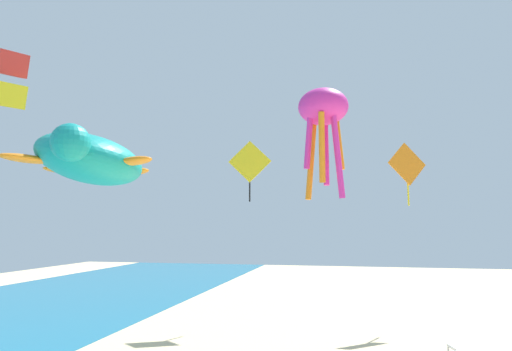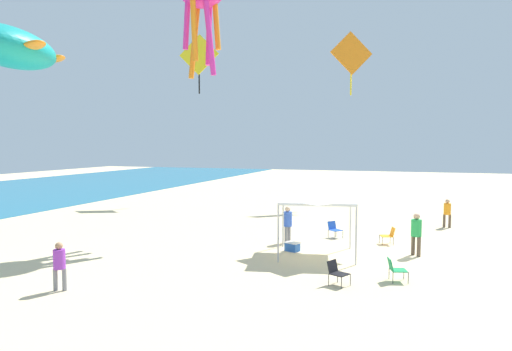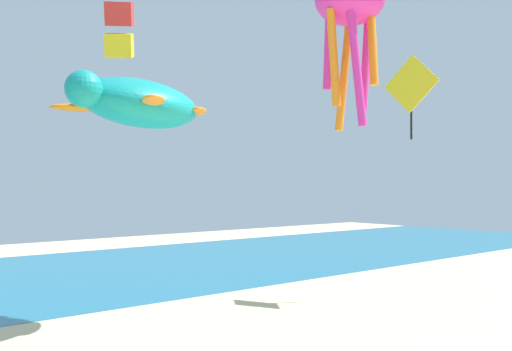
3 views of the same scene
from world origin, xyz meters
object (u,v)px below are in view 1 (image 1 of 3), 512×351
object	(u,v)px
canopy_tent	(509,351)
kite_octopus_magenta	(323,113)
kite_turtle_teal	(90,160)
kite_diamond_orange	(407,166)
kite_diamond_yellow	(250,164)
kite_box_red	(10,79)

from	to	relation	value
canopy_tent	kite_octopus_magenta	size ratio (longest dim) A/B	0.70
canopy_tent	kite_turtle_teal	bearing A→B (deg)	89.30
kite_octopus_magenta	kite_diamond_orange	distance (m)	16.10
canopy_tent	kite_diamond_yellow	xyz separation A→B (m)	(15.36, 13.00, 9.40)
kite_box_red	kite_diamond_orange	xyz separation A→B (m)	(14.58, -23.49, -3.71)
canopy_tent	kite_diamond_orange	world-z (taller)	kite_diamond_orange
kite_box_red	kite_octopus_magenta	bearing A→B (deg)	122.63
kite_diamond_yellow	kite_octopus_magenta	xyz separation A→B (m)	(-12.98, -6.50, 0.33)
kite_diamond_yellow	kite_turtle_teal	distance (m)	15.83
kite_turtle_teal	kite_diamond_orange	bearing A→B (deg)	116.29
kite_box_red	kite_octopus_magenta	distance (m)	18.10
kite_box_red	kite_turtle_teal	distance (m)	9.29
kite_diamond_yellow	kite_octopus_magenta	world-z (taller)	kite_diamond_yellow
kite_diamond_yellow	kite_octopus_magenta	bearing A→B (deg)	102.76
kite_box_red	kite_turtle_teal	bearing A→B (deg)	103.85
kite_turtle_teal	kite_diamond_orange	distance (m)	23.81
kite_diamond_yellow	kite_turtle_teal	bearing A→B (deg)	60.69
kite_diamond_orange	kite_diamond_yellow	bearing A→B (deg)	167.96
kite_turtle_teal	kite_octopus_magenta	bearing A→B (deg)	81.24
canopy_tent	kite_turtle_teal	xyz separation A→B (m)	(0.21, 17.20, 7.51)
canopy_tent	kite_diamond_yellow	bearing A→B (deg)	40.25
kite_diamond_yellow	kite_diamond_orange	distance (m)	12.34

